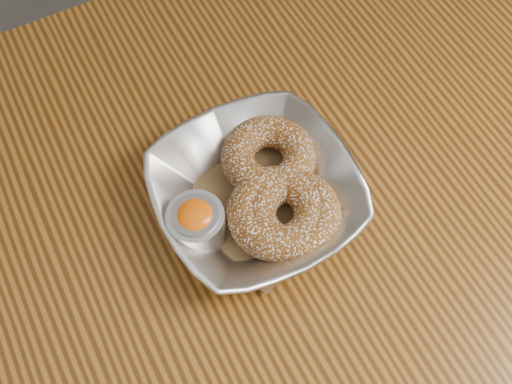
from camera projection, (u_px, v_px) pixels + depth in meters
name	position (u px, v px, depth m)	size (l,w,h in m)	color
ground_plane	(261.00, 378.00, 1.28)	(4.00, 4.00, 0.00)	#565659
table	(266.00, 271.00, 0.70)	(1.20, 0.80, 0.75)	brown
serving_bowl	(256.00, 194.00, 0.61)	(0.21, 0.21, 0.05)	#B9BCC1
parchment	(256.00, 201.00, 0.63)	(0.14, 0.14, 0.00)	brown
donut_back	(269.00, 157.00, 0.63)	(0.10, 0.10, 0.04)	brown
donut_front	(278.00, 213.00, 0.60)	(0.10, 0.10, 0.04)	brown
donut_extra	(291.00, 214.00, 0.60)	(0.10, 0.10, 0.04)	brown
ramekin	(197.00, 224.00, 0.59)	(0.06, 0.06, 0.05)	#B9BCC1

